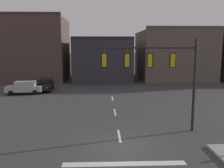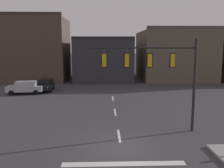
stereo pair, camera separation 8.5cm
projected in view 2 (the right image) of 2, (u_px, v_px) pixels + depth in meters
name	position (u px, v px, depth m)	size (l,w,h in m)	color
ground_plane	(121.00, 148.00, 14.53)	(400.00, 400.00, 0.00)	#353538
stop_bar_paint	(124.00, 164.00, 12.55)	(6.40, 0.50, 0.01)	silver
lane_centreline	(119.00, 136.00, 16.50)	(0.16, 26.40, 0.01)	silver
signal_mast_near_side	(158.00, 67.00, 16.87)	(7.32, 0.70, 6.56)	black
car_lot_nearside	(25.00, 87.00, 30.91)	(4.58, 2.26, 1.61)	#9EA0A5
car_lot_middle	(46.00, 84.00, 33.28)	(2.17, 4.56, 1.61)	black
building_row	(163.00, 56.00, 44.54)	(57.95, 13.47, 11.22)	#473833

